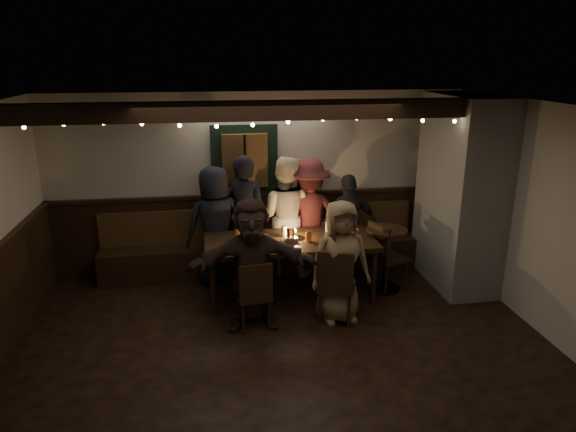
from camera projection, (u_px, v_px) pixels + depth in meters
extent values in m
cube|color=black|center=(284.00, 354.00, 5.54)|extent=(6.00, 5.00, 0.01)
cube|color=black|center=(283.00, 109.00, 4.75)|extent=(6.00, 5.00, 0.01)
cube|color=beige|center=(259.00, 182.00, 7.50)|extent=(6.00, 0.01, 2.60)
cube|color=beige|center=(556.00, 226.00, 5.58)|extent=(0.01, 5.00, 2.60)
cube|color=black|center=(260.00, 231.00, 7.70)|extent=(6.00, 0.05, 1.10)
cube|color=gray|center=(461.00, 193.00, 6.94)|extent=(0.70, 1.40, 2.60)
cube|color=black|center=(262.00, 258.00, 7.56)|extent=(4.60, 0.45, 0.45)
cube|color=#412A13|center=(260.00, 223.00, 7.59)|extent=(4.60, 0.06, 0.50)
cube|color=black|center=(245.00, 160.00, 7.31)|extent=(0.95, 0.04, 1.00)
cube|color=#412A13|center=(245.00, 161.00, 7.25)|extent=(0.64, 0.12, 0.76)
cube|color=black|center=(270.00, 110.00, 5.72)|extent=(6.00, 0.16, 0.22)
sphere|color=#FFE599|center=(24.00, 127.00, 5.36)|extent=(0.04, 0.04, 0.04)
sphere|color=#FFE599|center=(64.00, 124.00, 5.41)|extent=(0.04, 0.04, 0.04)
sphere|color=#FFE599|center=(103.00, 123.00, 5.47)|extent=(0.04, 0.04, 0.04)
sphere|color=#FFE599|center=(142.00, 124.00, 5.54)|extent=(0.04, 0.04, 0.04)
sphere|color=#FFE599|center=(180.00, 125.00, 5.60)|extent=(0.04, 0.04, 0.04)
sphere|color=#FFE599|center=(217.00, 126.00, 5.67)|extent=(0.04, 0.04, 0.04)
sphere|color=#FFE599|center=(253.00, 125.00, 5.72)|extent=(0.04, 0.04, 0.04)
sphere|color=#FFE599|center=(288.00, 122.00, 5.77)|extent=(0.04, 0.04, 0.04)
sphere|color=#FFE599|center=(323.00, 119.00, 5.83)|extent=(0.04, 0.04, 0.04)
sphere|color=#FFE599|center=(357.00, 118.00, 5.88)|extent=(0.04, 0.04, 0.04)
sphere|color=#FFE599|center=(390.00, 119.00, 5.95)|extent=(0.04, 0.04, 0.04)
sphere|color=#FFE599|center=(423.00, 121.00, 6.01)|extent=(0.04, 0.04, 0.04)
sphere|color=#FFE599|center=(455.00, 121.00, 6.08)|extent=(0.04, 0.04, 0.04)
sphere|color=#FFE599|center=(486.00, 120.00, 6.13)|extent=(0.04, 0.04, 0.04)
cube|color=black|center=(290.00, 242.00, 6.67)|extent=(2.21, 0.95, 0.06)
cylinder|color=black|center=(213.00, 288.00, 6.27)|extent=(0.07, 0.07, 0.73)
cylinder|color=black|center=(212.00, 263.00, 7.00)|extent=(0.07, 0.07, 0.73)
cylinder|color=black|center=(374.00, 277.00, 6.57)|extent=(0.07, 0.07, 0.73)
cylinder|color=black|center=(357.00, 255.00, 7.30)|extent=(0.07, 0.07, 0.73)
cylinder|color=#BF7226|center=(237.00, 235.00, 6.62)|extent=(0.07, 0.07, 0.15)
cylinder|color=#BF7226|center=(265.00, 240.00, 6.43)|extent=(0.07, 0.07, 0.15)
cylinder|color=silver|center=(284.00, 231.00, 6.75)|extent=(0.07, 0.07, 0.15)
cylinder|color=#BF7226|center=(309.00, 236.00, 6.57)|extent=(0.07, 0.07, 0.15)
cylinder|color=silver|center=(328.00, 227.00, 6.91)|extent=(0.07, 0.07, 0.15)
cylinder|color=#BF7226|center=(356.00, 234.00, 6.64)|extent=(0.07, 0.07, 0.15)
cylinder|color=white|center=(245.00, 251.00, 6.27)|extent=(0.27, 0.27, 0.02)
cube|color=#B2B2B7|center=(291.00, 239.00, 6.60)|extent=(0.17, 0.11, 0.05)
cylinder|color=#990C0C|center=(289.00, 235.00, 6.58)|extent=(0.04, 0.04, 0.17)
cylinder|color=gold|center=(293.00, 235.00, 6.59)|extent=(0.04, 0.04, 0.17)
cylinder|color=silver|center=(295.00, 235.00, 6.71)|extent=(0.05, 0.05, 0.08)
sphere|color=#FFB24C|center=(295.00, 230.00, 6.69)|extent=(0.03, 0.03, 0.03)
cube|color=black|center=(253.00, 295.00, 6.00)|extent=(0.43, 0.43, 0.04)
cube|color=black|center=(256.00, 283.00, 5.77)|extent=(0.39, 0.08, 0.44)
cylinder|color=black|center=(264.00, 304.00, 6.25)|extent=(0.03, 0.03, 0.38)
cylinder|color=black|center=(270.00, 316.00, 5.96)|extent=(0.03, 0.03, 0.38)
cylinder|color=black|center=(238.00, 307.00, 6.17)|extent=(0.03, 0.03, 0.38)
cylinder|color=black|center=(243.00, 319.00, 5.88)|extent=(0.03, 0.03, 0.38)
cube|color=black|center=(337.00, 287.00, 6.13)|extent=(0.55, 0.55, 0.04)
cube|color=black|center=(335.00, 273.00, 5.87)|extent=(0.41, 0.19, 0.49)
cylinder|color=black|center=(352.00, 299.00, 6.33)|extent=(0.04, 0.04, 0.42)
cylinder|color=black|center=(349.00, 312.00, 6.01)|extent=(0.04, 0.04, 0.42)
cylinder|color=black|center=(324.00, 296.00, 6.40)|extent=(0.04, 0.04, 0.42)
cylinder|color=black|center=(320.00, 309.00, 6.08)|extent=(0.04, 0.04, 0.42)
cube|color=black|center=(388.00, 258.00, 6.99)|extent=(0.56, 0.56, 0.04)
cube|color=black|center=(378.00, 242.00, 6.81)|extent=(0.20, 0.41, 0.49)
cylinder|color=black|center=(406.00, 275.00, 7.00)|extent=(0.04, 0.04, 0.42)
cylinder|color=black|center=(386.00, 281.00, 6.83)|extent=(0.04, 0.04, 0.42)
cylinder|color=black|center=(389.00, 267.00, 7.28)|extent=(0.04, 0.04, 0.42)
cylinder|color=black|center=(369.00, 272.00, 7.11)|extent=(0.04, 0.04, 0.42)
cylinder|color=black|center=(383.00, 288.00, 7.08)|extent=(0.44, 0.44, 0.03)
cylinder|color=black|center=(385.00, 260.00, 6.95)|extent=(0.06, 0.06, 0.85)
cylinder|color=black|center=(387.00, 230.00, 6.82)|extent=(0.55, 0.55, 0.03)
imported|color=black|center=(215.00, 225.00, 7.10)|extent=(0.92, 0.73, 1.66)
imported|color=black|center=(245.00, 217.00, 7.23)|extent=(0.76, 0.62, 1.79)
imported|color=#F5E6CA|center=(285.00, 216.00, 7.36)|extent=(1.03, 0.92, 1.74)
imported|color=maroon|center=(309.00, 216.00, 7.43)|extent=(1.21, 0.87, 1.69)
imported|color=#25262A|center=(349.00, 225.00, 7.40)|extent=(0.91, 0.48, 1.48)
imported|color=black|center=(252.00, 265.00, 5.87)|extent=(1.47, 0.50, 1.58)
imported|color=#8F7452|center=(340.00, 262.00, 6.05)|extent=(0.77, 0.54, 1.50)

